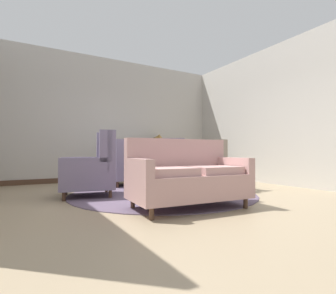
# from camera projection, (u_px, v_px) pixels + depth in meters

# --- Properties ---
(ground) EXTENTS (8.64, 8.64, 0.00)m
(ground) POSITION_uv_depth(u_px,v_px,m) (171.00, 196.00, 4.50)
(ground) COLOR #9E896B
(wall_back) EXTENTS (6.16, 0.08, 3.30)m
(wall_back) POSITION_uv_depth(u_px,v_px,m) (114.00, 120.00, 7.21)
(wall_back) COLOR #BCB7AD
(wall_back) RESTS_ON ground
(wall_right) EXTENTS (0.08, 4.32, 3.30)m
(wall_right) POSITION_uv_depth(u_px,v_px,m) (253.00, 118.00, 6.82)
(wall_right) COLOR #BCB7AD
(wall_right) RESTS_ON ground
(baseboard_back) EXTENTS (6.00, 0.03, 0.12)m
(baseboard_back) POSITION_uv_depth(u_px,v_px,m) (115.00, 178.00, 7.13)
(baseboard_back) COLOR #4C3323
(baseboard_back) RESTS_ON ground
(area_rug) EXTENTS (3.30, 3.30, 0.01)m
(area_rug) POSITION_uv_depth(u_px,v_px,m) (163.00, 193.00, 4.76)
(area_rug) COLOR #5B4C60
(area_rug) RESTS_ON ground
(coffee_table) EXTENTS (0.81, 0.81, 0.45)m
(coffee_table) POSITION_uv_depth(u_px,v_px,m) (160.00, 173.00, 5.03)
(coffee_table) COLOR #4C3323
(coffee_table) RESTS_ON ground
(porcelain_vase) EXTENTS (0.18, 0.18, 0.32)m
(porcelain_vase) POSITION_uv_depth(u_px,v_px,m) (163.00, 161.00, 5.04)
(porcelain_vase) COLOR brown
(porcelain_vase) RESTS_ON coffee_table
(settee) EXTENTS (1.61, 0.90, 0.95)m
(settee) POSITION_uv_depth(u_px,v_px,m) (187.00, 178.00, 3.57)
(settee) COLOR tan
(settee) RESTS_ON ground
(armchair_near_sideboard) EXTENTS (1.11, 1.13, 1.07)m
(armchair_near_sideboard) POSITION_uv_depth(u_px,v_px,m) (170.00, 165.00, 6.25)
(armchair_near_sideboard) COLOR slate
(armchair_near_sideboard) RESTS_ON ground
(armchair_foreground_right) EXTENTS (1.00, 0.94, 1.12)m
(armchair_foreground_right) POSITION_uv_depth(u_px,v_px,m) (93.00, 169.00, 4.51)
(armchair_foreground_right) COLOR slate
(armchair_foreground_right) RESTS_ON ground
(armchair_beside_settee) EXTENTS (0.92, 0.88, 1.00)m
(armchair_beside_settee) POSITION_uv_depth(u_px,v_px,m) (220.00, 168.00, 5.39)
(armchair_beside_settee) COLOR gray
(armchair_beside_settee) RESTS_ON ground
(armchair_back_corner) EXTENTS (0.98, 0.99, 1.03)m
(armchair_back_corner) POSITION_uv_depth(u_px,v_px,m) (124.00, 166.00, 5.94)
(armchair_back_corner) COLOR slate
(armchair_back_corner) RESTS_ON ground
(side_table) EXTENTS (0.49, 0.49, 0.70)m
(side_table) POSITION_uv_depth(u_px,v_px,m) (195.00, 168.00, 5.52)
(side_table) COLOR #4C3323
(side_table) RESTS_ON ground
(sideboard) EXTENTS (0.93, 0.43, 1.03)m
(sideboard) POSITION_uv_depth(u_px,v_px,m) (155.00, 162.00, 7.48)
(sideboard) COLOR #4C3323
(sideboard) RESTS_ON ground
(gramophone) EXTENTS (0.55, 0.62, 0.58)m
(gramophone) POSITION_uv_depth(u_px,v_px,m) (158.00, 139.00, 7.44)
(gramophone) COLOR #4C3323
(gramophone) RESTS_ON sideboard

